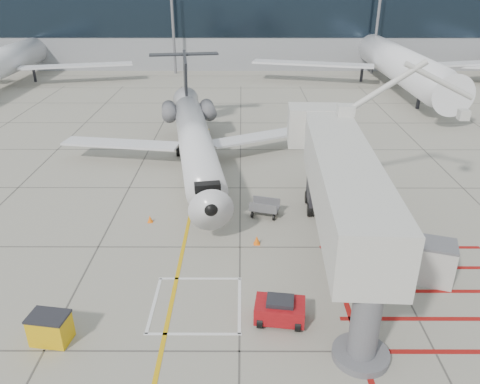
{
  "coord_description": "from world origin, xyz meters",
  "views": [
    {
      "loc": [
        0.07,
        -18.49,
        14.04
      ],
      "look_at": [
        0.0,
        6.0,
        2.5
      ],
      "focal_mm": 35.0,
      "sensor_mm": 36.0,
      "label": 1
    }
  ],
  "objects_px": {
    "regional_jet": "(196,131)",
    "pushback_tug": "(280,309)",
    "spill_bin": "(50,328)",
    "jet_bridge": "(344,196)"
  },
  "relations": [
    {
      "from": "regional_jet",
      "to": "pushback_tug",
      "type": "bearing_deg",
      "value": -82.35
    },
    {
      "from": "spill_bin",
      "to": "jet_bridge",
      "type": "bearing_deg",
      "value": 32.91
    },
    {
      "from": "jet_bridge",
      "to": "pushback_tug",
      "type": "bearing_deg",
      "value": -123.98
    },
    {
      "from": "regional_jet",
      "to": "spill_bin",
      "type": "bearing_deg",
      "value": -114.36
    },
    {
      "from": "pushback_tug",
      "to": "spill_bin",
      "type": "relative_size",
      "value": 1.4
    },
    {
      "from": "jet_bridge",
      "to": "pushback_tug",
      "type": "relative_size",
      "value": 9.06
    },
    {
      "from": "pushback_tug",
      "to": "regional_jet",
      "type": "bearing_deg",
      "value": 114.63
    },
    {
      "from": "pushback_tug",
      "to": "spill_bin",
      "type": "xyz_separation_m",
      "value": [
        -9.62,
        -1.26,
        0.04
      ]
    },
    {
      "from": "pushback_tug",
      "to": "spill_bin",
      "type": "distance_m",
      "value": 9.7
    },
    {
      "from": "pushback_tug",
      "to": "spill_bin",
      "type": "bearing_deg",
      "value": -164.94
    }
  ]
}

